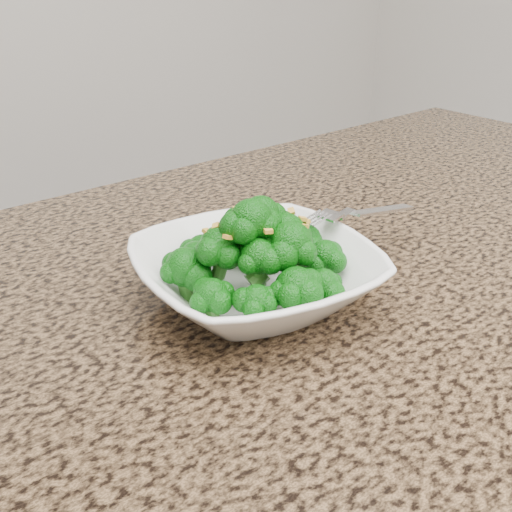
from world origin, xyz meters
TOP-DOWN VIEW (x-y plane):
  - granite_counter at (0.00, 0.30)m, footprint 1.64×1.04m
  - bowl at (-0.03, 0.41)m, footprint 0.27×0.27m
  - broccoli_pile at (-0.03, 0.41)m, footprint 0.20×0.20m
  - garlic_topping at (-0.03, 0.41)m, footprint 0.12×0.12m
  - fork at (0.10, 0.41)m, footprint 0.20×0.06m

SIDE VIEW (x-z plane):
  - granite_counter at x=0.00m, z-range 0.87..0.90m
  - bowl at x=-0.03m, z-range 0.90..0.96m
  - fork at x=0.10m, z-range 0.96..0.97m
  - broccoli_pile at x=-0.03m, z-range 0.96..1.03m
  - garlic_topping at x=-0.03m, z-range 1.03..1.03m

